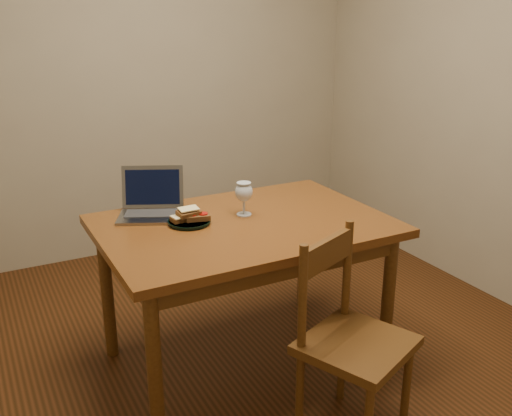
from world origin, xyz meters
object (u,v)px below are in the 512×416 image
chair (352,331)px  laptop (152,202)px  milk_glass (244,199)px  plate (189,222)px  table (244,239)px

chair → laptop: laptop is taller
chair → milk_glass: size_ratio=3.19×
plate → laptop: 0.25m
milk_glass → table: bearing=-117.5°
table → laptop: (-0.34, 0.31, 0.14)m
table → plate: 0.26m
plate → laptop: bearing=116.1°
table → chair: chair is taller
table → milk_glass: 0.19m
table → plate: plate is taller
milk_glass → laptop: size_ratio=0.43×
chair → laptop: 1.12m
milk_glass → plate: bearing=178.3°
chair → plate: bearing=94.7°
table → plate: size_ratio=6.63×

